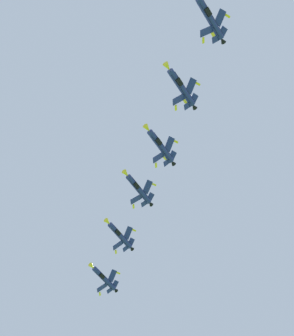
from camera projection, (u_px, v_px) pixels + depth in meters
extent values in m
cylinder|color=navy|center=(210.00, 19.00, 142.26)|extent=(7.74, 11.11, 1.70)
cube|color=#141947|center=(211.00, 19.00, 141.87)|extent=(6.46, 9.30, 1.22)
cone|color=black|center=(223.00, 40.00, 145.80)|extent=(2.00, 2.08, 1.36)
ellipsoid|color=#192333|center=(204.00, 10.00, 141.39)|extent=(3.00, 3.54, 1.55)
cube|color=black|center=(208.00, 12.00, 140.46)|extent=(2.33, 2.60, 1.34)
cube|color=navy|center=(220.00, 18.00, 143.71)|extent=(3.36, 3.89, 2.79)
cube|color=yellow|center=(228.00, 16.00, 144.80)|extent=(1.67, 1.31, 0.54)
cube|color=navy|center=(207.00, 31.00, 142.46)|extent=(3.51, 2.11, 2.79)
cube|color=yellow|center=(204.00, 40.00, 142.55)|extent=(0.69, 1.63, 0.54)
cube|color=navy|center=(224.00, 31.00, 145.30)|extent=(2.44, 2.47, 1.50)
cube|color=navy|center=(216.00, 39.00, 144.57)|extent=(2.07, 1.98, 1.50)
cube|color=yellow|center=(215.00, 34.00, 146.25)|extent=(2.88, 3.15, 2.15)
cylinder|color=navy|center=(182.00, 88.00, 151.24)|extent=(7.74, 11.11, 1.70)
cube|color=#141947|center=(183.00, 88.00, 150.87)|extent=(6.43, 9.29, 1.26)
cone|color=yellow|center=(168.00, 67.00, 147.49)|extent=(2.59, 2.86, 1.56)
cone|color=black|center=(194.00, 106.00, 154.79)|extent=(2.00, 2.08, 1.36)
ellipsoid|color=#192333|center=(175.00, 80.00, 150.37)|extent=(3.00, 3.54, 1.55)
cube|color=black|center=(180.00, 82.00, 149.46)|extent=(2.33, 2.60, 1.36)
cube|color=navy|center=(191.00, 86.00, 152.82)|extent=(3.29, 3.77, 2.95)
cube|color=yellow|center=(198.00, 84.00, 154.00)|extent=(1.67, 1.30, 0.55)
cube|color=navy|center=(179.00, 99.00, 151.33)|extent=(3.37, 2.10, 2.95)
cube|color=yellow|center=(176.00, 108.00, 151.33)|extent=(0.68, 1.63, 0.55)
cube|color=navy|center=(195.00, 98.00, 154.35)|extent=(2.40, 2.41, 1.59)
cube|color=navy|center=(188.00, 106.00, 153.49)|extent=(2.00, 1.97, 1.59)
cube|color=yellow|center=(186.00, 100.00, 155.21)|extent=(2.97, 3.20, 2.07)
cylinder|color=navy|center=(161.00, 146.00, 162.74)|extent=(7.74, 11.11, 1.70)
cube|color=#141947|center=(162.00, 147.00, 162.37)|extent=(6.40, 9.27, 1.30)
cone|color=yellow|center=(148.00, 129.00, 158.98)|extent=(2.59, 2.86, 1.56)
cone|color=black|center=(173.00, 162.00, 166.28)|extent=(2.00, 2.08, 1.36)
ellipsoid|color=#192333|center=(155.00, 140.00, 161.85)|extent=(3.00, 3.54, 1.56)
cube|color=black|center=(159.00, 141.00, 160.97)|extent=(2.32, 2.59, 1.37)
cube|color=navy|center=(170.00, 144.00, 164.41)|extent=(3.22, 3.66, 3.09)
cube|color=yellow|center=(176.00, 142.00, 165.67)|extent=(1.66, 1.30, 0.56)
cube|color=navy|center=(159.00, 157.00, 162.73)|extent=(3.24, 2.10, 3.09)
cube|color=yellow|center=(156.00, 165.00, 162.64)|extent=(0.67, 1.63, 0.56)
cube|color=navy|center=(173.00, 155.00, 165.91)|extent=(2.36, 2.36, 1.66)
cube|color=navy|center=(167.00, 162.00, 164.92)|extent=(1.94, 1.96, 1.66)
cube|color=yellow|center=(166.00, 157.00, 166.68)|extent=(3.04, 3.25, 1.99)
cylinder|color=navy|center=(139.00, 189.00, 176.45)|extent=(7.74, 11.11, 1.70)
cube|color=#141947|center=(140.00, 190.00, 176.07)|extent=(6.46, 9.30, 1.21)
cone|color=yellow|center=(127.00, 174.00, 172.70)|extent=(2.59, 2.86, 1.56)
cone|color=black|center=(151.00, 203.00, 180.00)|extent=(2.00, 2.08, 1.36)
ellipsoid|color=#192333|center=(134.00, 183.00, 175.59)|extent=(3.00, 3.54, 1.55)
cube|color=black|center=(137.00, 185.00, 174.66)|extent=(2.33, 2.60, 1.34)
cube|color=navy|center=(148.00, 187.00, 177.90)|extent=(3.36, 3.90, 2.77)
cube|color=yellow|center=(154.00, 184.00, 178.98)|extent=(1.67, 1.31, 0.54)
cube|color=navy|center=(137.00, 199.00, 176.67)|extent=(3.52, 2.11, 2.77)
cube|color=yellow|center=(134.00, 206.00, 176.76)|extent=(0.69, 1.63, 0.54)
cube|color=navy|center=(151.00, 196.00, 179.49)|extent=(2.45, 2.47, 1.50)
cube|color=navy|center=(145.00, 203.00, 178.77)|extent=(2.08, 1.98, 1.50)
cube|color=yellow|center=(144.00, 198.00, 180.45)|extent=(2.88, 3.15, 2.16)
cylinder|color=navy|center=(121.00, 236.00, 188.96)|extent=(7.74, 11.11, 1.70)
cube|color=#141947|center=(121.00, 236.00, 188.59)|extent=(6.41, 9.27, 1.29)
cone|color=yellow|center=(108.00, 222.00, 185.20)|extent=(2.59, 2.86, 1.56)
cone|color=black|center=(132.00, 248.00, 192.50)|extent=(2.00, 2.08, 1.36)
ellipsoid|color=#192333|center=(115.00, 230.00, 188.08)|extent=(3.00, 3.54, 1.56)
cube|color=black|center=(118.00, 232.00, 187.18)|extent=(2.33, 2.59, 1.37)
cube|color=navy|center=(129.00, 233.00, 190.60)|extent=(3.24, 3.70, 3.05)
cube|color=yellow|center=(134.00, 230.00, 191.84)|extent=(1.67, 1.30, 0.56)
cube|color=navy|center=(119.00, 245.00, 188.98)|extent=(3.29, 2.10, 3.05)
cube|color=yellow|center=(116.00, 252.00, 188.92)|extent=(0.67, 1.63, 0.56)
cube|color=navy|center=(132.00, 241.00, 192.11)|extent=(2.38, 2.38, 1.64)
cube|color=navy|center=(126.00, 249.00, 191.16)|extent=(1.96, 1.96, 1.64)
cube|color=yellow|center=(126.00, 243.00, 192.91)|extent=(3.02, 3.23, 2.02)
cylinder|color=navy|center=(105.00, 279.00, 196.89)|extent=(7.74, 11.11, 1.70)
cube|color=#141947|center=(106.00, 279.00, 196.51)|extent=(6.45, 9.29, 1.24)
cone|color=yellow|center=(93.00, 267.00, 193.14)|extent=(2.59, 2.86, 1.56)
cone|color=black|center=(116.00, 290.00, 200.44)|extent=(2.00, 2.08, 1.36)
ellipsoid|color=#192333|center=(100.00, 274.00, 196.02)|extent=(3.00, 3.54, 1.55)
cube|color=black|center=(102.00, 276.00, 195.10)|extent=(2.33, 2.60, 1.35)
cube|color=navy|center=(113.00, 276.00, 198.41)|extent=(3.32, 3.83, 2.87)
cube|color=yellow|center=(119.00, 273.00, 199.54)|extent=(1.67, 1.31, 0.55)
cube|color=navy|center=(103.00, 287.00, 197.04)|extent=(3.45, 2.11, 2.87)
cube|color=yellow|center=(100.00, 294.00, 197.08)|extent=(0.68, 1.63, 0.55)
cube|color=navy|center=(116.00, 284.00, 199.97)|extent=(2.42, 2.44, 1.55)
cube|color=navy|center=(110.00, 290.00, 199.17)|extent=(2.04, 1.97, 1.55)
cube|color=yellow|center=(110.00, 285.00, 200.88)|extent=(2.93, 3.18, 2.11)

